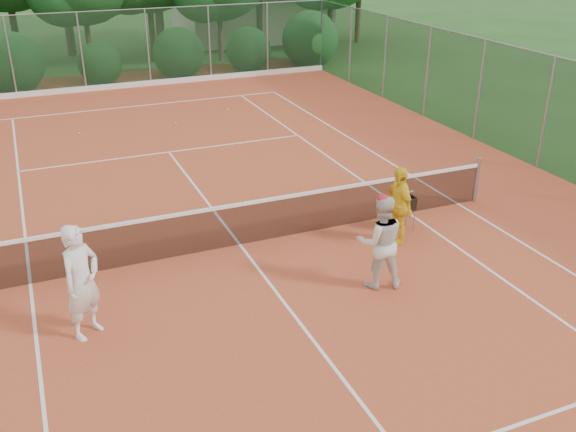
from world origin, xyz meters
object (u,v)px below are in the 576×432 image
object	(u,v)px
player_white	(82,282)
ball_hopper	(406,203)
player_yellow	(398,205)
player_center_grp	(380,242)

from	to	relation	value
player_white	ball_hopper	xyz separation A→B (m)	(6.84, 1.36, -0.36)
player_white	player_yellow	size ratio (longest dim) A/B	1.17
ball_hopper	player_center_grp	bearing A→B (deg)	-134.22
player_white	player_center_grp	bearing A→B (deg)	-44.83
player_yellow	ball_hopper	bearing A→B (deg)	136.68
player_white	player_center_grp	world-z (taller)	player_white
player_white	ball_hopper	distance (m)	6.98
player_white	ball_hopper	bearing A→B (deg)	-28.23
player_white	player_yellow	xyz separation A→B (m)	(6.36, 0.91, -0.14)
player_white	ball_hopper	size ratio (longest dim) A/B	2.53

